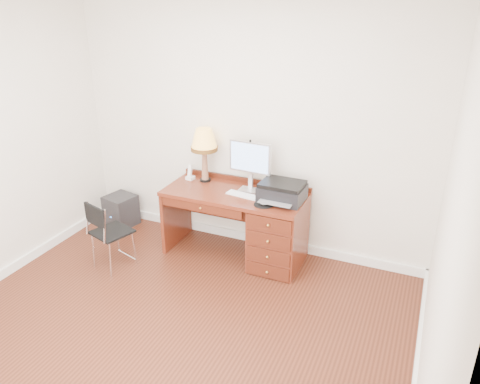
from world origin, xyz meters
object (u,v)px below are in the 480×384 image
at_px(printer, 282,191).
at_px(phone, 190,175).
at_px(leg_lamp, 204,143).
at_px(chair, 108,229).
at_px(monitor, 250,160).
at_px(desk, 263,226).
at_px(equipment_box, 121,210).

xyz_separation_m(printer, phone, (-1.13, 0.13, -0.05)).
distance_m(leg_lamp, chair, 1.35).
relative_size(printer, leg_lamp, 0.75).
bearing_deg(monitor, desk, -26.83).
relative_size(printer, chair, 0.60).
height_order(monitor, leg_lamp, leg_lamp).
distance_m(phone, equipment_box, 1.16).
bearing_deg(equipment_box, leg_lamp, 15.75).
height_order(phone, chair, phone).
xyz_separation_m(leg_lamp, chair, (-0.65, -0.93, -0.73)).
distance_m(desk, monitor, 0.71).
bearing_deg(printer, phone, 174.78).
xyz_separation_m(monitor, phone, (-0.72, 0.01, -0.28)).
bearing_deg(leg_lamp, equipment_box, -176.85).
bearing_deg(phone, leg_lamp, 17.79).
bearing_deg(leg_lamp, monitor, -4.05).
bearing_deg(equipment_box, chair, -47.00).
bearing_deg(printer, monitor, 164.58).
relative_size(chair, equipment_box, 1.97).
height_order(leg_lamp, phone, leg_lamp).
height_order(monitor, equipment_box, monitor).
relative_size(leg_lamp, equipment_box, 1.57).
bearing_deg(chair, phone, 79.62).
xyz_separation_m(leg_lamp, equipment_box, (-1.16, -0.06, -1.00)).
relative_size(desk, equipment_box, 3.92).
height_order(printer, leg_lamp, leg_lamp).
height_order(monitor, chair, monitor).
bearing_deg(phone, chair, -109.42).
distance_m(desk, phone, 1.01).
distance_m(monitor, chair, 1.62).
bearing_deg(phone, equipment_box, -169.64).
distance_m(printer, phone, 1.13).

